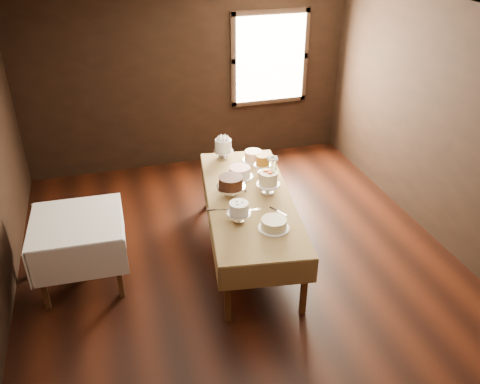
% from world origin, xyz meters
% --- Properties ---
extents(floor, '(5.00, 6.00, 0.01)m').
position_xyz_m(floor, '(0.00, 0.00, 0.00)').
color(floor, black).
rests_on(floor, ground).
extents(ceiling, '(5.00, 6.00, 0.01)m').
position_xyz_m(ceiling, '(0.00, 0.00, 2.80)').
color(ceiling, beige).
rests_on(ceiling, wall_back).
extents(wall_back, '(5.00, 0.02, 2.80)m').
position_xyz_m(wall_back, '(0.00, 3.00, 1.40)').
color(wall_back, black).
rests_on(wall_back, ground).
extents(wall_right, '(0.02, 6.00, 2.80)m').
position_xyz_m(wall_right, '(2.50, 0.00, 1.40)').
color(wall_right, black).
rests_on(wall_right, ground).
extents(window, '(1.10, 0.05, 1.30)m').
position_xyz_m(window, '(1.30, 2.94, 1.60)').
color(window, '#FFEABF').
rests_on(window, wall_back).
extents(display_table, '(1.31, 2.55, 0.75)m').
position_xyz_m(display_table, '(0.17, 0.38, 0.70)').
color(display_table, '#482A14').
rests_on(display_table, ground).
extents(side_table, '(0.98, 0.98, 0.79)m').
position_xyz_m(side_table, '(-1.75, 0.39, 0.70)').
color(side_table, '#482A14').
rests_on(side_table, ground).
extents(cake_meringue, '(0.30, 0.30, 0.27)m').
position_xyz_m(cake_meringue, '(0.14, 1.46, 0.88)').
color(cake_meringue, silver).
rests_on(cake_meringue, display_table).
extents(cake_speckled, '(0.30, 0.30, 0.13)m').
position_xyz_m(cake_speckled, '(0.50, 1.27, 0.82)').
color(cake_speckled, white).
rests_on(cake_speckled, display_table).
extents(cake_lattice, '(0.36, 0.36, 0.12)m').
position_xyz_m(cake_lattice, '(0.20, 0.88, 0.81)').
color(cake_lattice, white).
rests_on(cake_lattice, display_table).
extents(cake_caramel, '(0.22, 0.22, 0.25)m').
position_xyz_m(cake_caramel, '(0.50, 0.91, 0.86)').
color(cake_caramel, white).
rests_on(cake_caramel, display_table).
extents(cake_chocolate, '(0.39, 0.39, 0.24)m').
position_xyz_m(cake_chocolate, '(-0.02, 0.50, 0.86)').
color(cake_chocolate, silver).
rests_on(cake_chocolate, display_table).
extents(cake_flowers, '(0.28, 0.28, 0.28)m').
position_xyz_m(cake_flowers, '(0.40, 0.41, 0.88)').
color(cake_flowers, white).
rests_on(cake_flowers, display_table).
extents(cake_swirl, '(0.27, 0.27, 0.23)m').
position_xyz_m(cake_swirl, '(-0.09, -0.06, 0.86)').
color(cake_swirl, silver).
rests_on(cake_swirl, display_table).
extents(cake_cream, '(0.34, 0.34, 0.11)m').
position_xyz_m(cake_cream, '(0.22, -0.30, 0.81)').
color(cake_cream, white).
rests_on(cake_cream, display_table).
extents(cake_server_a, '(0.24, 0.05, 0.01)m').
position_xyz_m(cake_server_a, '(0.15, 0.11, 0.76)').
color(cake_server_a, silver).
rests_on(cake_server_a, display_table).
extents(cake_server_b, '(0.13, 0.22, 0.01)m').
position_xyz_m(cake_server_b, '(0.40, -0.04, 0.76)').
color(cake_server_b, silver).
rests_on(cake_server_b, display_table).
extents(cake_server_c, '(0.04, 0.24, 0.01)m').
position_xyz_m(cake_server_c, '(0.17, 0.67, 0.76)').
color(cake_server_c, silver).
rests_on(cake_server_c, display_table).
extents(cake_server_e, '(0.24, 0.07, 0.01)m').
position_xyz_m(cake_server_e, '(-0.21, 0.21, 0.76)').
color(cake_server_e, silver).
rests_on(cake_server_e, display_table).
extents(flower_vase, '(0.18, 0.18, 0.14)m').
position_xyz_m(flower_vase, '(0.53, 0.64, 0.82)').
color(flower_vase, '#2D2823').
rests_on(flower_vase, display_table).
extents(flower_bouquet, '(0.14, 0.14, 0.20)m').
position_xyz_m(flower_bouquet, '(0.53, 0.64, 1.01)').
color(flower_bouquet, white).
rests_on(flower_bouquet, flower_vase).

